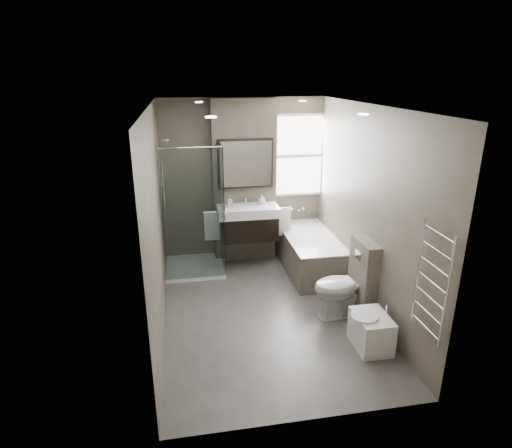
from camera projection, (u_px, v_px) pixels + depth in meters
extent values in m
cube|color=#4D4947|center=(265.00, 312.00, 5.62)|extent=(2.65, 3.85, 0.05)
cube|color=silver|center=(267.00, 104.00, 4.73)|extent=(2.65, 3.85, 0.05)
cube|color=#635A4C|center=(243.00, 180.00, 6.96)|extent=(2.65, 0.05, 2.60)
cube|color=#635A4C|center=(314.00, 293.00, 3.39)|extent=(2.65, 0.05, 2.60)
cube|color=#635A4C|center=(154.00, 223.00, 4.95)|extent=(0.05, 3.85, 2.60)
cube|color=#635A4C|center=(369.00, 211.00, 5.39)|extent=(0.05, 3.85, 2.60)
cube|color=#5D5549|center=(244.00, 182.00, 6.82)|extent=(1.00, 0.25, 2.60)
cube|color=black|center=(248.00, 227.00, 6.71)|extent=(0.90, 0.45, 0.38)
cube|color=white|center=(248.00, 211.00, 6.62)|extent=(0.95, 0.47, 0.15)
cylinder|color=silver|center=(246.00, 200.00, 6.73)|extent=(0.03, 0.03, 0.12)
cylinder|color=silver|center=(247.00, 197.00, 6.66)|extent=(0.02, 0.12, 0.02)
cube|color=black|center=(245.00, 164.00, 6.57)|extent=(0.86, 0.06, 0.76)
cube|color=white|center=(246.00, 164.00, 6.53)|extent=(0.80, 0.02, 0.70)
cube|color=silver|center=(212.00, 226.00, 6.58)|extent=(0.24, 0.06, 0.44)
cube|color=silver|center=(283.00, 222.00, 6.76)|extent=(0.24, 0.06, 0.44)
cube|color=white|center=(195.00, 267.00, 6.80)|extent=(0.90, 0.90, 0.06)
cube|color=white|center=(193.00, 216.00, 6.06)|extent=(0.88, 0.01, 1.94)
cube|color=white|center=(221.00, 205.00, 6.54)|extent=(0.01, 0.88, 1.94)
cylinder|color=silver|center=(164.00, 194.00, 6.33)|extent=(0.02, 0.02, 1.00)
cube|color=#5D5549|center=(310.00, 254.00, 6.69)|extent=(0.75, 1.60, 0.55)
cube|color=white|center=(310.00, 237.00, 6.60)|extent=(0.75, 1.60, 0.03)
cube|color=white|center=(310.00, 241.00, 6.62)|extent=(0.61, 1.42, 0.12)
cube|color=white|center=(298.00, 156.00, 6.94)|extent=(0.98, 0.04, 1.33)
cube|color=white|center=(298.00, 156.00, 6.92)|extent=(0.90, 0.01, 1.25)
cube|color=white|center=(298.00, 156.00, 6.91)|extent=(0.90, 0.01, 0.05)
imported|color=white|center=(345.00, 286.00, 5.40)|extent=(0.83, 0.52, 0.81)
cube|color=#5D5549|center=(363.00, 278.00, 5.41)|extent=(0.18, 0.55, 1.00)
cube|color=silver|center=(358.00, 255.00, 5.29)|extent=(0.01, 0.16, 0.11)
cube|color=white|center=(371.00, 331.00, 4.81)|extent=(0.36, 0.50, 0.40)
cylinder|color=white|center=(364.00, 317.00, 4.73)|extent=(0.30, 0.30, 0.05)
cylinder|color=silver|center=(387.00, 309.00, 4.75)|extent=(0.02, 0.02, 0.10)
cylinder|color=silver|center=(447.00, 294.00, 3.74)|extent=(0.03, 0.03, 1.10)
cylinder|color=silver|center=(419.00, 271.00, 4.17)|extent=(0.03, 0.03, 1.10)
cube|color=silver|center=(432.00, 282.00, 3.96)|extent=(0.02, 0.46, 1.00)
imported|color=white|center=(230.00, 201.00, 6.56)|extent=(0.08, 0.08, 0.17)
imported|color=white|center=(262.00, 199.00, 6.71)|extent=(0.12, 0.12, 0.15)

